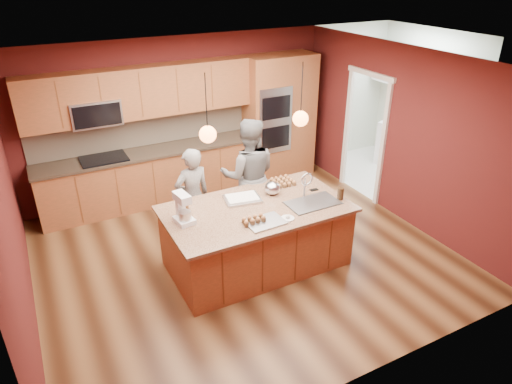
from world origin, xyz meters
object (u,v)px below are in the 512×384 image
island (257,235)px  mixing_bowl (272,188)px  person_right (249,176)px  person_left (193,197)px  stand_mixer (183,210)px

island → mixing_bowl: size_ratio=10.93×
person_right → person_left: bearing=23.9°
person_right → island: bearing=93.8°
island → stand_mixer: bearing=174.7°
mixing_bowl → island: bearing=-145.7°
person_left → person_right: bearing=172.0°
island → person_left: size_ratio=1.62×
stand_mixer → mixing_bowl: size_ratio=1.75×
person_left → person_right: 0.91m
island → stand_mixer: (-0.98, 0.09, 0.60)m
person_left → mixing_bowl: 1.17m
island → person_left: (-0.56, 0.93, 0.29)m
person_left → mixing_bowl: person_left is taller
island → person_right: person_right is taller
mixing_bowl → stand_mixer: bearing=-173.4°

